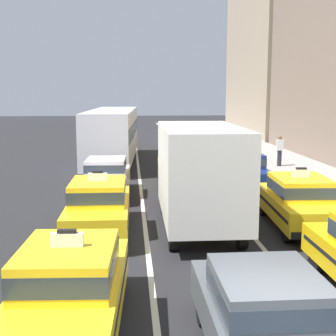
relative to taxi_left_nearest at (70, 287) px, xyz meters
The scene contains 17 objects.
lane_stripe_left_center 17.64m from the taxi_left_nearest, 84.99° to the left, with size 0.14×80.00×0.01m, color silver.
lane_stripe_center_right 18.20m from the taxi_left_nearest, 74.89° to the left, with size 0.14×80.00×0.01m, color silver.
sidewalk_curb 16.28m from the taxi_left_nearest, 50.51° to the left, with size 4.00×90.00×0.15m, color #9E9993.
taxi_left_nearest is the anchor object (origin of this frame).
taxi_left_second 6.06m from the taxi_left_nearest, 88.88° to the left, with size 1.86×4.58×1.96m.
sedan_left_third 11.35m from the taxi_left_nearest, 89.53° to the left, with size 1.95×4.38×1.58m.
bus_left_fourth 20.50m from the taxi_left_nearest, 89.86° to the left, with size 3.08×11.31×3.22m.
taxi_left_fifth 29.06m from the taxi_left_nearest, 90.31° to the left, with size 1.98×4.62×1.96m.
sedan_center_nearest 3.41m from the taxi_left_nearest, 22.32° to the right, with size 1.77×4.30×1.58m.
box_truck_center_second 7.49m from the taxi_left_nearest, 64.41° to the left, with size 2.36×6.98×3.27m.
taxi_center_third 13.63m from the taxi_left_nearest, 76.16° to the left, with size 2.02×4.64×1.96m.
taxi_right_second 8.92m from the taxi_left_nearest, 44.10° to the left, with size 2.04×4.65×1.96m.
sedan_right_third 14.01m from the taxi_left_nearest, 64.01° to the left, with size 1.79×4.31×1.58m.
taxi_right_fourth 19.02m from the taxi_left_nearest, 70.47° to the left, with size 1.85×4.57×1.96m.
taxi_right_fifth 24.08m from the taxi_left_nearest, 74.30° to the left, with size 2.02×4.64×1.96m.
taxi_right_sixth 29.52m from the taxi_left_nearest, 77.97° to the left, with size 2.10×4.66×1.96m.
pedestrian_near_crosswalk 20.05m from the taxi_left_nearest, 61.89° to the left, with size 0.36×0.24×1.71m.
Camera 1 is at (-2.04, -5.58, 4.30)m, focal length 50.58 mm.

